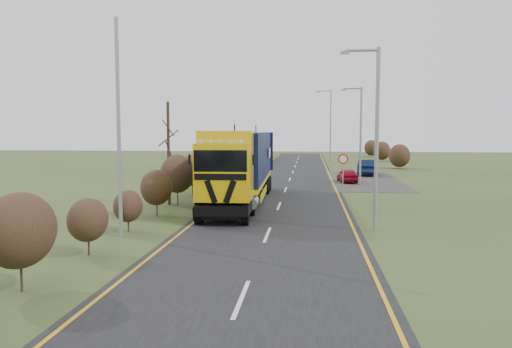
{
  "coord_description": "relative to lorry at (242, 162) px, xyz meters",
  "views": [
    {
      "loc": [
        1.72,
        -24.51,
        4.38
      ],
      "look_at": [
        -1.3,
        3.68,
        1.9
      ],
      "focal_mm": 35.0,
      "sensor_mm": 36.0,
      "label": 1
    }
  ],
  "objects": [
    {
      "name": "car_blue_sedan",
      "position": [
        9.72,
        19.87,
        -1.7
      ],
      "size": [
        2.49,
        4.9,
        1.54
      ],
      "primitive_type": "imported",
      "rotation": [
        0.0,
        0.0,
        2.95
      ],
      "color": "#091535",
      "rests_on": "ground"
    },
    {
      "name": "lane_markings",
      "position": [
        2.29,
        4.51,
        -2.44
      ],
      "size": [
        7.52,
        116.0,
        0.01
      ],
      "color": "#CB8F13",
      "rests_on": "road"
    },
    {
      "name": "streetlight_far",
      "position": [
        6.75,
        40.28,
        3.05
      ],
      "size": [
        2.11,
        0.2,
        9.98
      ],
      "color": "gray",
      "rests_on": "ground"
    },
    {
      "name": "lorry",
      "position": [
        0.0,
        0.0,
        0.0
      ],
      "size": [
        3.04,
        15.71,
        4.36
      ],
      "rotation": [
        0.0,
        0.0,
        0.03
      ],
      "color": "black",
      "rests_on": "ground"
    },
    {
      "name": "hedgerow",
      "position": [
        -3.71,
        2.71,
        -0.86
      ],
      "size": [
        2.24,
        102.04,
        6.05
      ],
      "color": "black",
      "rests_on": "ground"
    },
    {
      "name": "road",
      "position": [
        2.29,
        4.81,
        -2.46
      ],
      "size": [
        8.0,
        120.0,
        0.02
      ],
      "primitive_type": "cube",
      "color": "black",
      "rests_on": "ground"
    },
    {
      "name": "speed_sign",
      "position": [
        6.49,
        7.5,
        -0.59
      ],
      "size": [
        0.73,
        0.1,
        2.64
      ],
      "color": "gray",
      "rests_on": "ground"
    },
    {
      "name": "warning_board",
      "position": [
        7.47,
        22.14,
        -1.2
      ],
      "size": [
        0.79,
        0.11,
        2.06
      ],
      "color": "gray",
      "rests_on": "ground"
    },
    {
      "name": "streetlight_near",
      "position": [
        6.8,
        -7.78,
        1.85
      ],
      "size": [
        1.69,
        0.18,
        7.91
      ],
      "color": "gray",
      "rests_on": "ground"
    },
    {
      "name": "car_red_hatchback",
      "position": [
        7.23,
        12.82,
        -1.88
      ],
      "size": [
        1.71,
        3.6,
        1.19
      ],
      "primitive_type": "imported",
      "rotation": [
        0.0,
        0.0,
        3.23
      ],
      "color": "maroon",
      "rests_on": "ground"
    },
    {
      "name": "layby",
      "position": [
        8.79,
        14.81,
        -2.46
      ],
      "size": [
        6.0,
        18.0,
        0.02
      ],
      "primitive_type": "cube",
      "color": "#2C2927",
      "rests_on": "ground"
    },
    {
      "name": "ground",
      "position": [
        2.29,
        -5.19,
        -2.47
      ],
      "size": [
        160.0,
        160.0,
        0.0
      ],
      "primitive_type": "plane",
      "color": "#39441D",
      "rests_on": "ground"
    },
    {
      "name": "streetlight_mid",
      "position": [
        8.0,
        11.02,
        1.82
      ],
      "size": [
        1.68,
        0.18,
        7.84
      ],
      "color": "gray",
      "rests_on": "ground"
    },
    {
      "name": "left_pole",
      "position": [
        -3.73,
        -10.03,
        1.98
      ],
      "size": [
        0.16,
        0.16,
        8.91
      ],
      "primitive_type": "cylinder",
      "color": "gray",
      "rests_on": "ground"
    }
  ]
}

